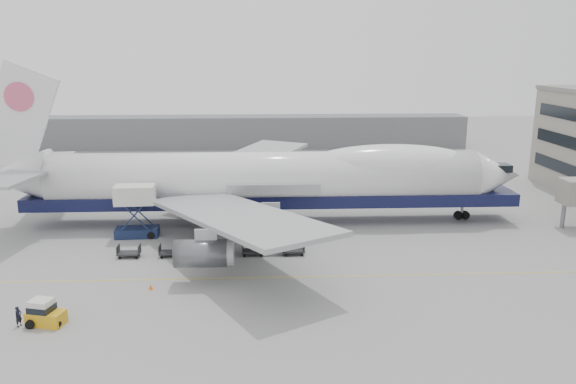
{
  "coord_description": "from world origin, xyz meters",
  "views": [
    {
      "loc": [
        -0.34,
        -55.52,
        20.6
      ],
      "look_at": [
        2.55,
        6.0,
        5.34
      ],
      "focal_mm": 35.0,
      "sensor_mm": 36.0,
      "label": 1
    }
  ],
  "objects_px": {
    "baggage_tug": "(44,314)",
    "airliner": "(270,178)",
    "catering_truck": "(136,208)",
    "ground_worker": "(18,316)"
  },
  "relations": [
    {
      "from": "catering_truck",
      "to": "airliner",
      "type": "bearing_deg",
      "value": 15.06
    },
    {
      "from": "baggage_tug",
      "to": "ground_worker",
      "type": "bearing_deg",
      "value": -158.7
    },
    {
      "from": "catering_truck",
      "to": "ground_worker",
      "type": "distance_m",
      "value": 22.4
    },
    {
      "from": "baggage_tug",
      "to": "airliner",
      "type": "bearing_deg",
      "value": 70.11
    },
    {
      "from": "airliner",
      "to": "catering_truck",
      "type": "xyz_separation_m",
      "value": [
        -15.48,
        -5.03,
        -2.19
      ]
    },
    {
      "from": "catering_truck",
      "to": "baggage_tug",
      "type": "distance_m",
      "value": 21.86
    },
    {
      "from": "airliner",
      "to": "baggage_tug",
      "type": "bearing_deg",
      "value": -124.22
    },
    {
      "from": "catering_truck",
      "to": "ground_worker",
      "type": "height_order",
      "value": "catering_truck"
    },
    {
      "from": "catering_truck",
      "to": "baggage_tug",
      "type": "xyz_separation_m",
      "value": [
        -2.6,
        -21.56,
        -2.52
      ]
    },
    {
      "from": "catering_truck",
      "to": "ground_worker",
      "type": "xyz_separation_m",
      "value": [
        -4.48,
        -21.79,
        -2.62
      ]
    }
  ]
}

